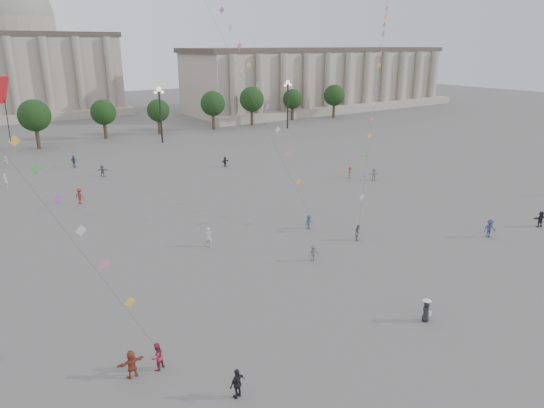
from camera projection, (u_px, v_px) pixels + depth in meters
ground at (365, 344)px, 31.05m from camera, size 360.00×360.00×0.00m
hall_east at (322, 79)px, 142.15m from camera, size 84.00×26.22×17.20m
hall_central at (18, 60)px, 127.70m from camera, size 48.30×34.30×35.50m
tree_row at (68, 116)px, 90.39m from camera, size 137.12×5.12×8.00m
lamp_post_mid_east at (160, 104)px, 91.57m from camera, size 2.00×0.90×10.65m
lamp_post_far_east at (288, 95)px, 107.68m from camera, size 2.00×0.90×10.65m
person_crowd_0 at (74, 161)px, 75.05m from camera, size 1.20×0.96×1.91m
person_crowd_3 at (540, 219)px, 50.62m from camera, size 1.67×0.92×1.72m
person_crowd_4 at (6, 161)px, 75.17m from camera, size 1.35×1.69×1.80m
person_crowd_6 at (313, 253)px, 42.61m from camera, size 1.09×0.75×1.56m
person_crowd_7 at (374, 174)px, 67.81m from camera, size 1.72×1.00×1.77m
person_crowd_8 at (350, 172)px, 69.02m from camera, size 1.27×1.09×1.70m
person_crowd_9 at (225, 162)px, 75.36m from camera, size 1.55×0.83×1.59m
person_crowd_10 at (6, 180)px, 64.85m from camera, size 0.69×0.78×1.78m
person_crowd_12 at (103, 171)px, 69.81m from camera, size 1.53×1.43×1.71m
person_crowd_13 at (209, 237)px, 45.67m from camera, size 0.80×0.83×1.91m
person_crowd_14 at (490, 228)px, 47.81m from camera, size 1.39×1.12×1.88m
person_crowd_17 at (80, 196)px, 58.00m from camera, size 1.30×1.42×1.92m
tourist_2 at (132, 364)px, 27.71m from camera, size 1.63×0.60×1.73m
tourist_4 at (238, 383)px, 26.10m from camera, size 1.11×0.66×1.77m
kite_flyer_0 at (157, 357)px, 28.35m from camera, size 1.03×0.94×1.74m
kite_flyer_1 at (309, 222)px, 50.10m from camera, size 1.03×0.66×1.52m
kite_flyer_2 at (358, 232)px, 47.21m from camera, size 0.95×0.97×1.58m
hat_person at (426, 310)px, 33.37m from camera, size 0.89×0.83×1.69m
kite_train_east at (383, 34)px, 68.14m from camera, size 41.43×35.73×65.07m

